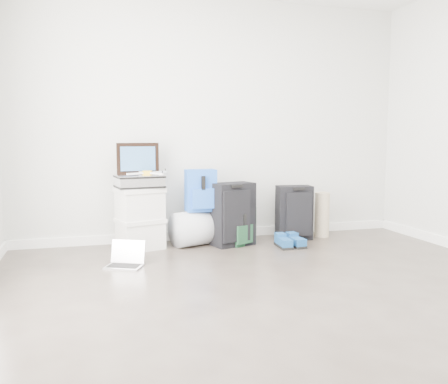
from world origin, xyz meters
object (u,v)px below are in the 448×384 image
object	(u,v)px
boxes_stack	(140,218)
briefcase	(139,181)
large_suitcase	(233,214)
carry_on	(294,213)
duffel_bag	(200,228)
laptop	(126,260)

from	to	relation	value
boxes_stack	briefcase	distance (m)	0.38
briefcase	large_suitcase	world-z (taller)	briefcase
briefcase	carry_on	xyz separation A→B (m)	(1.74, -0.00, -0.40)
boxes_stack	duffel_bag	distance (m)	0.66
briefcase	large_suitcase	distance (m)	1.05
boxes_stack	briefcase	bearing A→B (deg)	-16.80
large_suitcase	carry_on	distance (m)	0.77
large_suitcase	boxes_stack	bearing A→B (deg)	157.66
duffel_bag	large_suitcase	bearing A→B (deg)	-40.58
large_suitcase	laptop	size ratio (longest dim) A/B	1.76
boxes_stack	briefcase	xyz separation A→B (m)	(0.00, 0.00, 0.38)
laptop	briefcase	bearing A→B (deg)	98.07
duffel_bag	briefcase	bearing A→B (deg)	163.27
briefcase	laptop	xyz separation A→B (m)	(-0.20, -0.64, -0.65)
duffel_bag	large_suitcase	world-z (taller)	large_suitcase
large_suitcase	laptop	bearing A→B (deg)	-171.54
duffel_bag	carry_on	distance (m)	1.10
briefcase	boxes_stack	bearing A→B (deg)	171.84
large_suitcase	carry_on	world-z (taller)	large_suitcase
laptop	boxes_stack	bearing A→B (deg)	98.07
briefcase	laptop	world-z (taller)	briefcase
large_suitcase	laptop	world-z (taller)	large_suitcase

